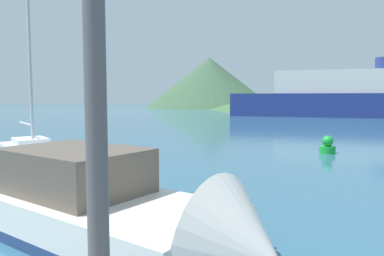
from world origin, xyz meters
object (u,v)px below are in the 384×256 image
sailboat_inner (31,149)px  buoy_marker (327,146)px  motorboat_near (115,215)px  ferry_distant (383,96)px

sailboat_inner → buoy_marker: 12.84m
motorboat_near → buoy_marker: (3.26, 12.42, -0.16)m
ferry_distant → buoy_marker: 35.95m
sailboat_inner → buoy_marker: size_ratio=10.52×
sailboat_inner → ferry_distant: sailboat_inner is taller
motorboat_near → ferry_distant: ferry_distant is taller
motorboat_near → ferry_distant: (9.22, 47.80, 2.11)m
ferry_distant → motorboat_near: bearing=-102.6°
motorboat_near → sailboat_inner: bearing=156.9°
ferry_distant → buoy_marker: size_ratio=47.33×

